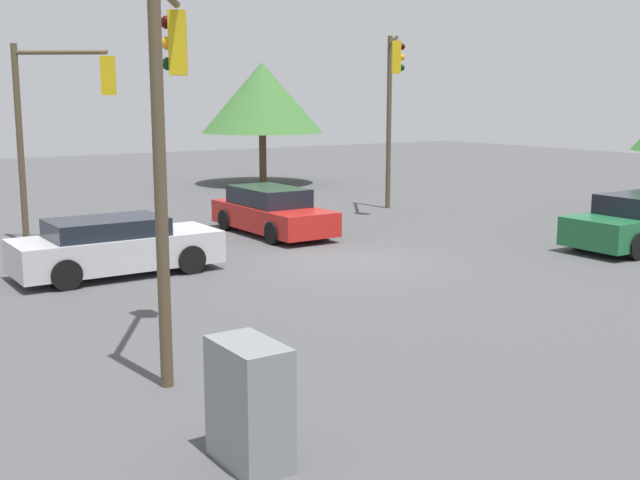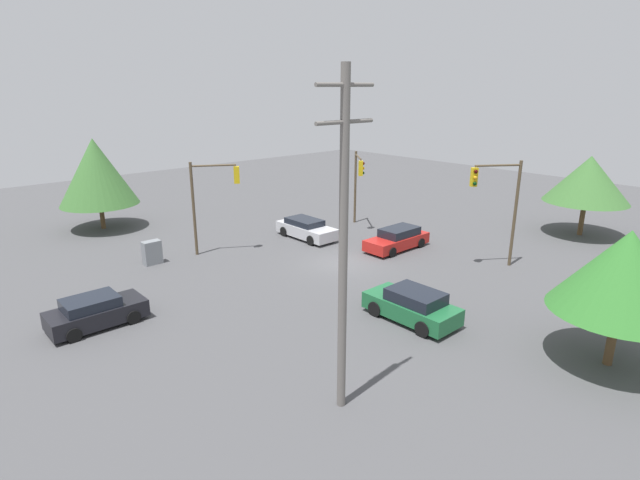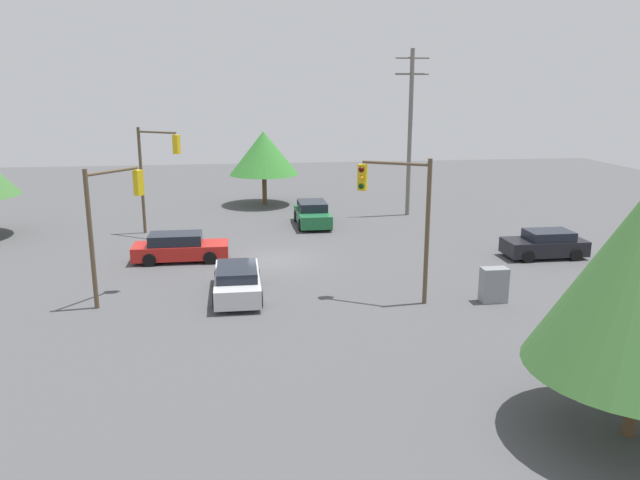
% 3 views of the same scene
% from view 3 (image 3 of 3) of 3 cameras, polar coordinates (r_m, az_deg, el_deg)
% --- Properties ---
extents(ground_plane, '(80.00, 80.00, 0.00)m').
position_cam_3_polar(ground_plane, '(31.59, -4.30, -1.82)').
color(ground_plane, '#4C4C4F').
extents(sedan_dark, '(4.08, 1.96, 1.39)m').
position_cam_3_polar(sedan_dark, '(33.85, 19.88, -0.38)').
color(sedan_dark, black).
rests_on(sedan_dark, ground_plane).
extents(sedan_silver, '(1.97, 4.70, 1.35)m').
position_cam_3_polar(sedan_silver, '(26.22, -7.58, -3.72)').
color(sedan_silver, silver).
rests_on(sedan_silver, ground_plane).
extents(sedan_red, '(4.69, 1.91, 1.41)m').
position_cam_3_polar(sedan_red, '(31.97, -12.72, -0.69)').
color(sedan_red, red).
rests_on(sedan_red, ground_plane).
extents(sedan_green, '(2.03, 4.36, 1.49)m').
position_cam_3_polar(sedan_green, '(39.09, -0.70, 2.39)').
color(sedan_green, '#1E6638').
rests_on(sedan_green, ground_plane).
extents(traffic_signal_main, '(2.56, 1.82, 6.24)m').
position_cam_3_polar(traffic_signal_main, '(37.26, -14.82, 6.79)').
color(traffic_signal_main, brown).
rests_on(traffic_signal_main, ground_plane).
extents(traffic_signal_cross, '(1.93, 2.37, 5.54)m').
position_cam_3_polar(traffic_signal_cross, '(26.14, -18.51, 2.60)').
color(traffic_signal_cross, brown).
rests_on(traffic_signal_cross, ground_plane).
extents(traffic_signal_aux, '(2.66, 1.66, 5.86)m').
position_cam_3_polar(traffic_signal_aux, '(24.94, 7.30, 3.20)').
color(traffic_signal_aux, brown).
rests_on(traffic_signal_aux, ground_plane).
extents(utility_pole_tall, '(2.20, 0.28, 10.87)m').
position_cam_3_polar(utility_pole_tall, '(42.08, 8.23, 9.97)').
color(utility_pole_tall, slate).
rests_on(utility_pole_tall, ground_plane).
extents(electrical_cabinet, '(1.06, 0.61, 1.43)m').
position_cam_3_polar(electrical_cabinet, '(26.30, 15.60, -3.98)').
color(electrical_cabinet, gray).
rests_on(electrical_cabinet, ground_plane).
extents(tree_far, '(5.02, 5.02, 5.36)m').
position_cam_3_polar(tree_far, '(45.69, -5.17, 7.92)').
color(tree_far, brown).
rests_on(tree_far, ground_plane).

